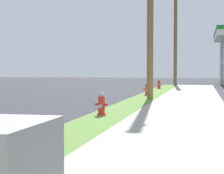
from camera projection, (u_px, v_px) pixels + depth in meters
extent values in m
cylinder|color=red|center=(101.00, 114.00, 13.51)|extent=(0.29, 0.29, 0.06)
cylinder|color=red|center=(101.00, 106.00, 13.50)|extent=(0.22, 0.22, 0.60)
sphere|color=#B2B2B7|center=(101.00, 95.00, 13.48)|extent=(0.19, 0.19, 0.19)
cylinder|color=#B2B2B7|center=(101.00, 93.00, 13.48)|extent=(0.06, 0.06, 0.05)
cylinder|color=red|center=(97.00, 104.00, 13.53)|extent=(0.10, 0.09, 0.09)
cylinder|color=red|center=(106.00, 104.00, 13.46)|extent=(0.10, 0.09, 0.09)
cylinder|color=#B2B2B7|center=(100.00, 106.00, 13.33)|extent=(0.11, 0.12, 0.11)
cylinder|color=red|center=(147.00, 95.00, 23.97)|extent=(0.29, 0.29, 0.06)
cylinder|color=red|center=(147.00, 90.00, 23.96)|extent=(0.22, 0.22, 0.60)
sphere|color=#B2B2B7|center=(147.00, 84.00, 23.94)|extent=(0.19, 0.19, 0.19)
cylinder|color=#B2B2B7|center=(147.00, 83.00, 23.94)|extent=(0.06, 0.06, 0.05)
cylinder|color=red|center=(144.00, 89.00, 23.99)|extent=(0.10, 0.09, 0.09)
cylinder|color=red|center=(150.00, 89.00, 23.92)|extent=(0.10, 0.09, 0.09)
cylinder|color=#B2B2B7|center=(147.00, 90.00, 23.79)|extent=(0.11, 0.12, 0.11)
cylinder|color=red|center=(159.00, 88.00, 32.33)|extent=(0.29, 0.29, 0.06)
cylinder|color=red|center=(159.00, 85.00, 32.32)|extent=(0.22, 0.22, 0.60)
sphere|color=#B2B2B7|center=(159.00, 80.00, 32.30)|extent=(0.19, 0.19, 0.19)
cylinder|color=#B2B2B7|center=(159.00, 79.00, 32.30)|extent=(0.06, 0.06, 0.05)
cylinder|color=red|center=(157.00, 84.00, 32.35)|extent=(0.10, 0.09, 0.09)
cylinder|color=red|center=(161.00, 84.00, 32.28)|extent=(0.10, 0.09, 0.09)
cylinder|color=#B2B2B7|center=(159.00, 85.00, 32.15)|extent=(0.11, 0.12, 0.11)
cylinder|color=brown|center=(175.00, 34.00, 39.77)|extent=(0.38, 0.37, 9.71)
cylinder|color=silver|center=(222.00, 63.00, 48.35)|extent=(0.44, 0.44, 4.72)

